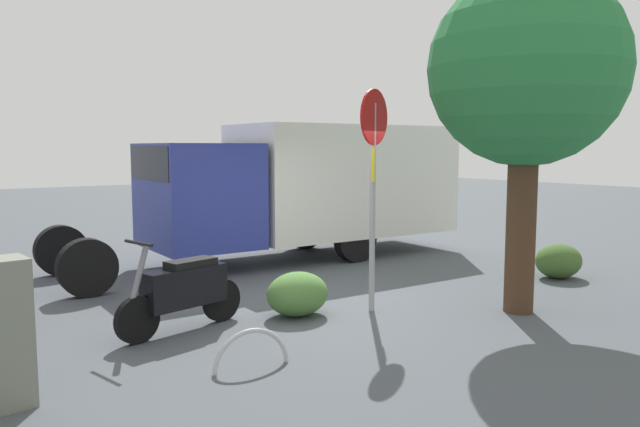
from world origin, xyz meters
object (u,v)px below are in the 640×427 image
object	(u,v)px
box_truck_near	(304,183)
bike_rack_hoop	(252,368)
stop_sign	(373,165)
street_tree	(526,72)
motorcycle	(184,290)

from	to	relation	value
box_truck_near	bike_rack_hoop	bearing A→B (deg)	52.47
box_truck_near	stop_sign	size ratio (longest dim) A/B	2.74
street_tree	box_truck_near	bearing A→B (deg)	-89.46
motorcycle	box_truck_near	bearing A→B (deg)	-153.18
box_truck_near	street_tree	distance (m)	5.50
motorcycle	stop_sign	distance (m)	3.01
motorcycle	street_tree	size ratio (longest dim) A/B	0.38
motorcycle	bike_rack_hoop	bearing A→B (deg)	78.80
street_tree	bike_rack_hoop	world-z (taller)	street_tree
box_truck_near	motorcycle	xyz separation A→B (m)	(4.09, 3.35, -1.03)
box_truck_near	stop_sign	xyz separation A→B (m)	(1.58, 4.01, 0.50)
motorcycle	stop_sign	xyz separation A→B (m)	(-2.51, 0.65, 1.52)
box_truck_near	stop_sign	distance (m)	4.34
stop_sign	bike_rack_hoop	bearing A→B (deg)	21.51
bike_rack_hoop	motorcycle	bearing A→B (deg)	-88.70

